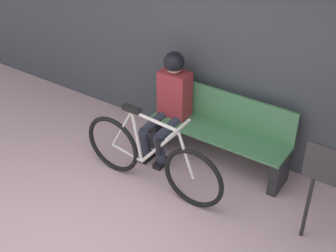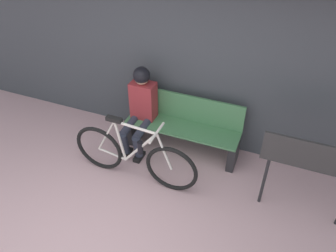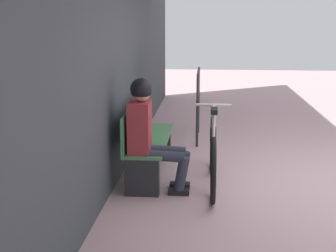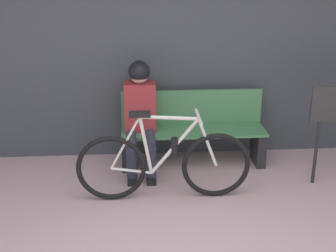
# 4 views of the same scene
# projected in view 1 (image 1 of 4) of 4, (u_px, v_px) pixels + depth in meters

# --- Properties ---
(storefront_wall) EXTENTS (12.00, 0.56, 3.20)m
(storefront_wall) POSITION_uv_depth(u_px,v_px,m) (218.00, 6.00, 4.81)
(storefront_wall) COLOR #3D4247
(storefront_wall) RESTS_ON ground_plane
(park_bench_near) EXTENTS (1.60, 0.42, 0.83)m
(park_bench_near) POSITION_uv_depth(u_px,v_px,m) (220.00, 133.00, 5.16)
(park_bench_near) COLOR #477F51
(park_bench_near) RESTS_ON ground_plane
(bicycle) EXTENTS (1.69, 0.40, 0.91)m
(bicycle) POSITION_uv_depth(u_px,v_px,m) (151.00, 158.00, 4.79)
(bicycle) COLOR black
(bicycle) RESTS_ON ground_plane
(person_seated) EXTENTS (0.34, 0.64, 1.21)m
(person_seated) POSITION_uv_depth(u_px,v_px,m) (170.00, 98.00, 5.18)
(person_seated) COLOR #2D3342
(person_seated) RESTS_ON ground_plane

